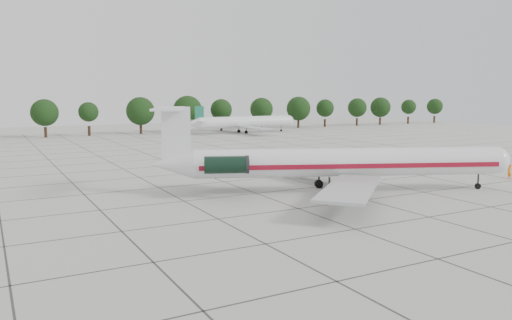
% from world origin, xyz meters
% --- Properties ---
extents(ground, '(260.00, 260.00, 0.00)m').
position_xyz_m(ground, '(0.00, 0.00, 0.00)').
color(ground, beige).
rests_on(ground, ground).
extents(apron_joints, '(170.00, 170.00, 0.02)m').
position_xyz_m(apron_joints, '(0.00, 15.00, 0.01)').
color(apron_joints, '#383838').
rests_on(apron_joints, ground).
extents(main_airliner, '(37.31, 28.10, 9.10)m').
position_xyz_m(main_airliner, '(7.24, -2.99, 3.21)').
color(main_airliner, silver).
rests_on(main_airliner, ground).
extents(ground_crew, '(0.72, 0.52, 1.82)m').
position_xyz_m(ground_crew, '(31.67, -6.98, 0.91)').
color(ground_crew, orange).
rests_on(ground_crew, ground).
extents(bg_airliner_d, '(28.24, 27.20, 7.40)m').
position_xyz_m(bg_airliner_d, '(37.34, 74.55, 2.91)').
color(bg_airliner_d, silver).
rests_on(bg_airliner_d, ground).
extents(tree_line, '(249.86, 8.44, 10.22)m').
position_xyz_m(tree_line, '(-11.68, 85.00, 5.98)').
color(tree_line, '#332114').
rests_on(tree_line, ground).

